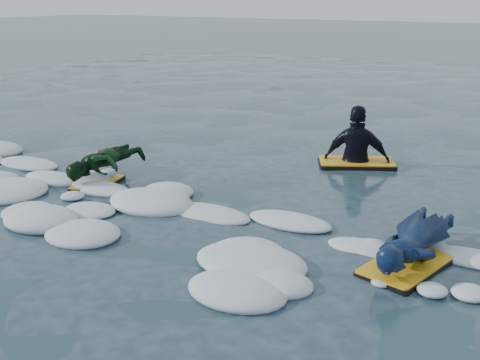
# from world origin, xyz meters

# --- Properties ---
(ground) EXTENTS (120.00, 120.00, 0.00)m
(ground) POSITION_xyz_m (0.00, 0.00, 0.00)
(ground) COLOR #173239
(ground) RESTS_ON ground
(foam_band) EXTENTS (12.00, 3.10, 0.30)m
(foam_band) POSITION_xyz_m (0.00, 1.03, 0.00)
(foam_band) COLOR silver
(foam_band) RESTS_ON ground
(prone_woman_unit) EXTENTS (0.84, 1.71, 0.44)m
(prone_woman_unit) POSITION_xyz_m (2.55, 1.26, 0.22)
(prone_woman_unit) COLOR black
(prone_woman_unit) RESTS_ON ground
(prone_child_unit) EXTENTS (0.79, 1.38, 0.52)m
(prone_child_unit) POSITION_xyz_m (-2.24, 1.73, 0.26)
(prone_child_unit) COLOR black
(prone_child_unit) RESTS_ON ground
(waiting_rider_unit) EXTENTS (1.42, 1.18, 1.86)m
(waiting_rider_unit) POSITION_xyz_m (0.70, 4.56, 0.08)
(waiting_rider_unit) COLOR black
(waiting_rider_unit) RESTS_ON ground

